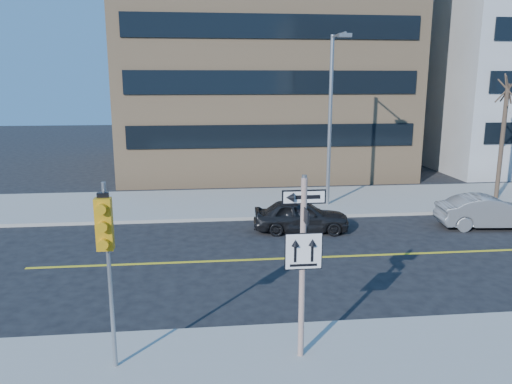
{
  "coord_description": "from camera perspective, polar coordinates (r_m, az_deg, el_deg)",
  "views": [
    {
      "loc": [
        -2.05,
        -12.32,
        6.09
      ],
      "look_at": [
        -0.29,
        4.0,
        2.42
      ],
      "focal_mm": 35.0,
      "sensor_mm": 36.0,
      "label": 1
    }
  ],
  "objects": [
    {
      "name": "street_tree_west",
      "position": [
        28.02,
        26.79,
        10.13
      ],
      "size": [
        1.8,
        1.8,
        6.35
      ],
      "color": "#372A20",
      "rests_on": "far_sidewalk"
    },
    {
      "name": "streetlight_a",
      "position": [
        23.9,
        8.63,
        9.27
      ],
      "size": [
        0.55,
        2.25,
        8.0
      ],
      "color": "gray",
      "rests_on": "far_sidewalk"
    },
    {
      "name": "ground",
      "position": [
        13.9,
        3.05,
        -13.39
      ],
      "size": [
        120.0,
        120.0,
        0.0
      ],
      "primitive_type": "plane",
      "color": "black",
      "rests_on": "ground"
    },
    {
      "name": "parked_car_b",
      "position": [
        23.18,
        25.02,
        -2.08
      ],
      "size": [
        1.85,
        4.28,
        1.37
      ],
      "primitive_type": "imported",
      "rotation": [
        0.0,
        0.0,
        1.47
      ],
      "color": "slate",
      "rests_on": "ground"
    },
    {
      "name": "traffic_signal",
      "position": [
        10.32,
        -16.81,
        -5.2
      ],
      "size": [
        0.32,
        0.45,
        4.0
      ],
      "color": "gray",
      "rests_on": "near_sidewalk"
    },
    {
      "name": "sign_pole",
      "position": [
        10.67,
        5.37,
        -7.47
      ],
      "size": [
        0.92,
        0.92,
        4.06
      ],
      "color": "silver",
      "rests_on": "near_sidewalk"
    },
    {
      "name": "parked_car_a",
      "position": [
        20.59,
        5.17,
        -2.72
      ],
      "size": [
        1.93,
        4.03,
        1.33
      ],
      "primitive_type": "imported",
      "rotation": [
        0.0,
        0.0,
        1.48
      ],
      "color": "black",
      "rests_on": "ground"
    },
    {
      "name": "building_brick",
      "position": [
        37.66,
        0.04,
        17.04
      ],
      "size": [
        18.0,
        18.0,
        18.0
      ],
      "primitive_type": "cube",
      "color": "tan",
      "rests_on": "ground"
    }
  ]
}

